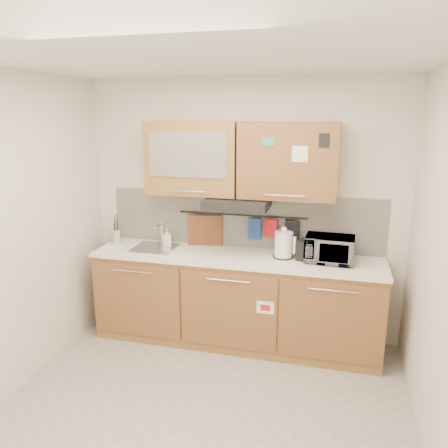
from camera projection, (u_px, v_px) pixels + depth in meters
The scene contains 20 objects.
floor at pixel (200, 416), 3.34m from camera, with size 3.20×3.20×0.00m, color #9E9993.
ceiling at pixel (195, 56), 2.71m from camera, with size 3.20×3.20×0.00m, color white.
wall_back at pixel (243, 210), 4.43m from camera, with size 3.20×3.20×0.00m, color silver.
wall_left at pixel (3, 239), 3.41m from camera, with size 3.00×3.00×0.00m, color silver.
base_cabinet at pixel (235, 304), 4.36m from camera, with size 2.80×0.64×0.88m.
countertop at pixel (236, 257), 4.24m from camera, with size 2.82×0.62×0.04m, color white.
backsplash at pixel (242, 220), 4.45m from camera, with size 2.80×0.02×0.56m, color silver.
upper_cabinets at pixel (239, 160), 4.14m from camera, with size 1.82×0.37×0.70m.
range_hood at pixel (237, 203), 4.17m from camera, with size 0.60×0.46×0.10m, color black.
sink at pixel (155, 248), 4.46m from camera, with size 0.42×0.40×0.26m.
utensil_rail at pixel (242, 215), 4.40m from camera, with size 0.02×0.02×1.30m, color black.
utensil_crock at pixel (117, 236), 4.59m from camera, with size 0.15×0.15×0.32m.
kettle at pixel (284, 245), 4.14m from camera, with size 0.22×0.20×0.30m.
toaster at pixel (311, 251), 4.04m from camera, with size 0.29×0.22×0.19m.
microwave at pixel (329, 249), 4.02m from camera, with size 0.44×0.30×0.24m, color #999999.
soap_bottle at pixel (167, 237), 4.54m from camera, with size 0.08×0.08×0.17m, color #999999.
cutting_board at pixel (205, 236), 4.53m from camera, with size 0.36×0.03×0.44m, color brown.
oven_mitt at pixel (255, 229), 4.38m from camera, with size 0.13×0.03×0.21m, color navy.
dark_pouch at pixel (292, 231), 4.29m from camera, with size 0.14×0.04×0.21m, color black.
pot_holder at pixel (271, 228), 4.34m from camera, with size 0.15×0.02×0.18m, color red.
Camera 1 is at (0.89, -2.74, 2.25)m, focal length 35.00 mm.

